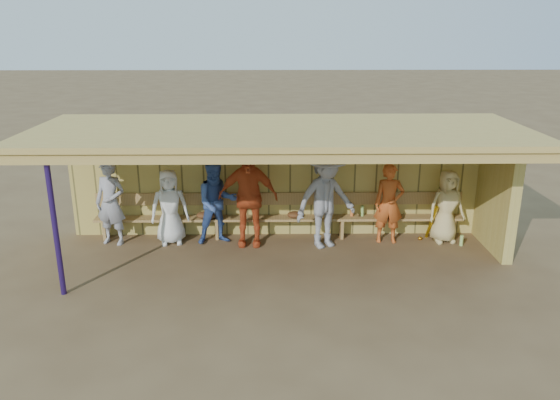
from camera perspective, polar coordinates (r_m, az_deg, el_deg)
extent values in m
plane|color=brown|center=(10.45, 0.03, -6.08)|extent=(90.00, 90.00, 0.00)
imported|color=#94959D|center=(11.35, -17.27, -0.28)|extent=(0.71, 0.56, 1.73)
imported|color=white|center=(11.12, -11.46, -0.71)|extent=(0.84, 0.63, 1.53)
imported|color=#375497|center=(10.96, -6.61, -0.24)|extent=(0.98, 0.86, 1.72)
imported|color=#C74A1F|center=(10.78, -3.37, 0.30)|extent=(1.18, 0.52, 1.99)
imported|color=gray|center=(10.69, 4.80, 0.09)|extent=(1.47, 1.20, 1.98)
imported|color=#C3541F|center=(11.16, 11.31, -0.39)|extent=(0.61, 0.42, 1.63)
imported|color=tan|center=(11.48, 17.01, -0.64)|extent=(0.80, 0.58, 1.50)
cube|color=tan|center=(11.32, -0.07, 2.28)|extent=(8.60, 0.20, 2.40)
cube|color=tan|center=(11.32, 21.78, 0.97)|extent=(0.20, 1.62, 2.40)
cube|color=tan|center=(9.72, 0.03, 7.24)|extent=(8.80, 3.20, 0.10)
cube|color=tan|center=(8.28, 0.18, 4.43)|extent=(8.80, 0.10, 0.18)
cube|color=tan|center=(10.41, -21.50, 5.93)|extent=(0.08, 3.00, 0.16)
cube|color=tan|center=(10.12, -16.43, 6.13)|extent=(0.08, 3.00, 0.16)
cube|color=tan|center=(9.90, -11.10, 6.28)|extent=(0.08, 3.00, 0.16)
cube|color=tan|center=(9.78, -5.58, 6.38)|extent=(0.08, 3.00, 0.16)
cube|color=tan|center=(9.75, 0.03, 6.43)|extent=(0.08, 3.00, 0.16)
cube|color=tan|center=(9.81, 5.62, 6.41)|extent=(0.08, 3.00, 0.16)
cube|color=tan|center=(9.96, 11.10, 6.34)|extent=(0.08, 3.00, 0.16)
cube|color=tan|center=(10.19, 16.36, 6.22)|extent=(0.08, 3.00, 0.16)
cube|color=tan|center=(10.51, 21.35, 6.05)|extent=(0.08, 3.00, 0.16)
cylinder|color=navy|center=(9.37, -22.47, -2.51)|extent=(0.09, 0.09, 2.40)
cube|color=#A78247|center=(11.28, -0.05, -1.91)|extent=(7.60, 0.32, 0.05)
cube|color=#A78247|center=(11.31, -0.06, 0.15)|extent=(7.60, 0.04, 0.26)
cube|color=#A78247|center=(11.87, -17.72, -2.93)|extent=(0.06, 0.29, 0.40)
cube|color=#A78247|center=(11.42, -6.56, -2.99)|extent=(0.06, 0.29, 0.40)
cube|color=#A78247|center=(11.45, 6.44, -2.93)|extent=(0.06, 0.29, 0.40)
cube|color=#A78247|center=(11.96, 17.50, -2.76)|extent=(0.06, 0.29, 0.40)
cylinder|color=gold|center=(11.56, 15.54, -2.22)|extent=(0.13, 0.41, 0.80)
sphere|color=orange|center=(11.63, 14.42, -3.91)|extent=(0.08, 0.08, 0.08)
ellipsoid|color=#593319|center=(11.27, -7.31, -1.58)|extent=(0.30, 0.24, 0.14)
ellipsoid|color=#593319|center=(11.29, -7.97, -1.58)|extent=(0.30, 0.24, 0.14)
ellipsoid|color=#593319|center=(11.21, 1.53, -1.55)|extent=(0.30, 0.24, 0.14)
cylinder|color=#95C864|center=(11.43, 8.59, -1.13)|extent=(0.07, 0.07, 0.22)
cylinder|color=orange|center=(11.40, 7.53, -1.14)|extent=(0.07, 0.07, 0.22)
cylinder|color=#9ECB65|center=(11.56, 18.43, -4.04)|extent=(0.07, 0.07, 0.22)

